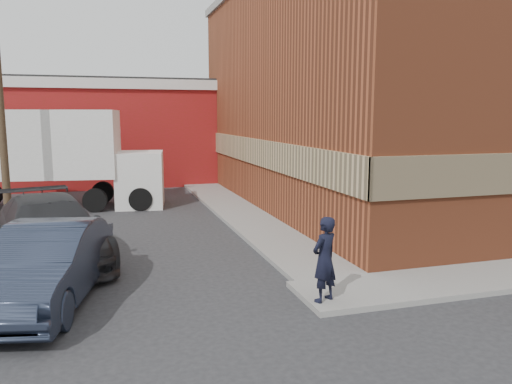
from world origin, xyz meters
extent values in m
plane|color=#28282B|center=(0.00, 0.00, 0.00)|extent=(90.00, 90.00, 0.00)
cube|color=brown|center=(8.50, 9.00, 4.50)|extent=(14.00, 18.00, 9.00)
cube|color=tan|center=(1.46, 9.00, 2.30)|extent=(0.08, 18.16, 1.00)
cube|color=gray|center=(0.60, 9.00, 0.06)|extent=(1.80, 18.00, 0.12)
cube|color=maroon|center=(-6.00, 20.00, 2.50)|extent=(16.00, 8.00, 5.00)
cube|color=silver|center=(-6.00, 20.00, 5.25)|extent=(16.30, 8.30, 0.50)
cube|color=black|center=(-6.00, 20.00, 5.55)|extent=(16.00, 8.00, 0.10)
imported|color=black|center=(-0.20, -1.29, 0.96)|extent=(0.73, 0.64, 1.68)
imported|color=#283044|center=(-5.39, 0.50, 0.78)|extent=(2.66, 5.00, 1.57)
imported|color=#28282B|center=(-5.61, 3.52, 0.82)|extent=(3.68, 6.08, 1.65)
cube|color=white|center=(-6.71, 11.50, 2.60)|extent=(6.39, 3.26, 2.65)
cube|color=#1D6E3E|center=(-6.88, 10.28, 2.19)|extent=(5.85, 0.84, 0.81)
cube|color=white|center=(-2.78, 10.95, 1.12)|extent=(2.12, 2.47, 2.24)
cylinder|color=black|center=(-4.64, 10.18, 0.46)|extent=(0.95, 0.43, 0.92)
cylinder|color=black|center=(-4.35, 12.20, 0.46)|extent=(0.95, 0.43, 0.92)
cylinder|color=black|center=(-2.92, 9.94, 0.46)|extent=(0.95, 0.43, 0.92)
cylinder|color=black|center=(-2.64, 11.96, 0.46)|extent=(0.95, 0.43, 0.92)
camera|label=1|loc=(-4.16, -9.83, 3.71)|focal=35.00mm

